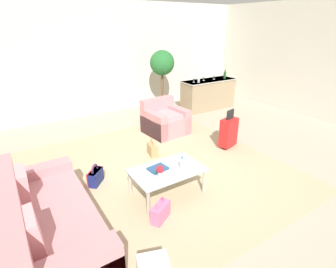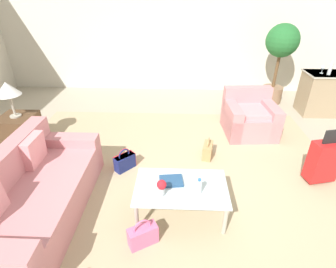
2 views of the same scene
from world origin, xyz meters
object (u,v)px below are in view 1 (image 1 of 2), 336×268
(flower_vase, at_px, (160,171))
(handbag_navy, at_px, (96,177))
(bar_console, at_px, (208,94))
(suitcase_red, at_px, (229,132))
(water_bottle, at_px, (182,163))
(handbag_tan, at_px, (152,149))
(handbag_pink, at_px, (161,212))
(couch, at_px, (44,225))
(coffee_table, at_px, (167,172))
(coffee_table_book, at_px, (158,169))
(wine_glass_left_of_centre, at_px, (204,77))
(wine_glass_right_of_centre, at_px, (214,76))
(handbag_red, at_px, (95,176))
(armchair, at_px, (164,121))
(wine_glass_rightmost, at_px, (224,75))
(wine_glass_leftmost, at_px, (194,79))
(wine_bottle_clear, at_px, (199,78))
(wine_bottle_green, at_px, (225,75))
(potted_ficus, at_px, (162,71))

(flower_vase, xyz_separation_m, handbag_navy, (-0.64, 1.02, -0.42))
(bar_console, xyz_separation_m, suitcase_red, (-1.50, -2.40, -0.11))
(water_bottle, relative_size, handbag_tan, 0.57)
(handbag_pink, bearing_deg, handbag_navy, 108.48)
(couch, height_order, coffee_table, couch)
(coffee_table_book, distance_m, wine_glass_left_of_centre, 4.61)
(wine_glass_right_of_centre, bearing_deg, handbag_red, -154.06)
(couch, height_order, armchair, couch)
(wine_glass_left_of_centre, bearing_deg, flower_vase, -137.15)
(wine_glass_left_of_centre, relative_size, handbag_red, 0.43)
(bar_console, relative_size, wine_glass_rightmost, 11.38)
(wine_glass_leftmost, distance_m, wine_glass_left_of_centre, 0.40)
(coffee_table_book, bearing_deg, armchair, 48.57)
(coffee_table, height_order, wine_glass_left_of_centre, wine_glass_left_of_centre)
(coffee_table_book, relative_size, suitcase_red, 0.33)
(wine_glass_right_of_centre, bearing_deg, handbag_navy, -153.87)
(wine_glass_left_of_centre, distance_m, wine_bottle_clear, 0.34)
(flower_vase, xyz_separation_m, wine_glass_left_of_centre, (3.52, 3.27, 0.46))
(wine_glass_rightmost, xyz_separation_m, wine_bottle_green, (-0.07, -0.09, 0.01))
(wine_glass_leftmost, height_order, wine_bottle_clear, wine_bottle_clear)
(handbag_navy, height_order, handbag_tan, same)
(wine_bottle_green, bearing_deg, potted_ficus, 158.56)
(couch, distance_m, handbag_red, 1.37)
(wine_glass_left_of_centre, bearing_deg, handbag_pink, -135.98)
(coffee_table, relative_size, coffee_table_book, 3.95)
(couch, bearing_deg, wine_glass_left_of_centre, 32.26)
(coffee_table, relative_size, wine_glass_right_of_centre, 7.11)
(wine_glass_right_of_centre, bearing_deg, flower_vase, -140.31)
(wine_bottle_clear, height_order, handbag_navy, wine_bottle_clear)
(coffee_table, distance_m, wine_bottle_clear, 4.27)
(water_bottle, xyz_separation_m, handbag_pink, (-0.61, -0.37, -0.39))
(armchair, relative_size, wine_glass_rightmost, 6.23)
(armchair, height_order, bar_console, bar_console)
(wine_glass_rightmost, distance_m, potted_ficus, 2.01)
(wine_bottle_clear, distance_m, wine_bottle_green, 1.04)
(armchair, distance_m, wine_bottle_clear, 2.02)
(water_bottle, relative_size, coffee_table_book, 0.73)
(handbag_navy, distance_m, handbag_tan, 1.36)
(handbag_tan, bearing_deg, handbag_navy, -163.49)
(water_bottle, xyz_separation_m, potted_ficus, (2.00, 3.80, 0.68))
(bar_console, bearing_deg, wine_bottle_green, -12.66)
(wine_glass_leftmost, distance_m, handbag_tan, 3.18)
(wine_glass_leftmost, bearing_deg, coffee_table, -133.26)
(handbag_navy, height_order, potted_ficus, potted_ficus)
(wine_glass_leftmost, bearing_deg, wine_glass_rightmost, -0.65)
(wine_glass_leftmost, distance_m, potted_ficus, 0.95)
(handbag_red, height_order, handbag_pink, same)
(armchair, xyz_separation_m, handbag_pink, (-1.71, -2.63, -0.16))
(handbag_navy, bearing_deg, wine_bottle_green, 23.37)
(coffee_table_book, height_order, handbag_tan, coffee_table_book)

